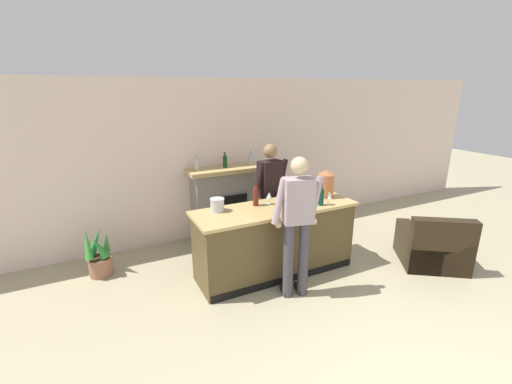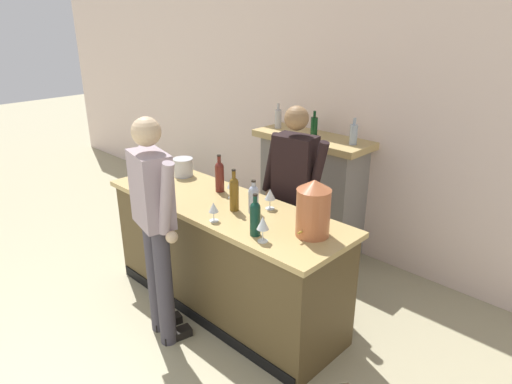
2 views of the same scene
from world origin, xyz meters
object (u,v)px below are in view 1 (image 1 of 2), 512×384
(armchair_black, at_px, (433,248))
(person_bartender, at_px, (270,194))
(wine_glass_front_right, at_px, (269,196))
(wine_bottle_chardonnay_pale, at_px, (256,195))
(wine_bottle_merlot_tall, at_px, (288,195))
(wine_glass_mid_counter, at_px, (329,196))
(person_customer, at_px, (297,222))
(potted_plant_corner, at_px, (99,256))
(wine_bottle_cabernet_heavy, at_px, (294,194))
(wine_glass_back_row, at_px, (291,191))
(ice_bucket_steel, at_px, (217,205))
(copper_dispenser, at_px, (326,183))
(fireplace_stone, at_px, (225,202))
(wine_bottle_burgundy_dark, at_px, (321,196))
(wine_glass_near_bucket, at_px, (300,203))

(armchair_black, height_order, person_bartender, person_bartender)
(wine_glass_front_right, bearing_deg, wine_bottle_chardonnay_pale, 169.09)
(wine_bottle_merlot_tall, xyz_separation_m, wine_glass_mid_counter, (0.53, -0.23, -0.02))
(person_customer, xyz_separation_m, wine_glass_front_right, (0.03, 0.76, 0.12))
(potted_plant_corner, height_order, wine_bottle_cabernet_heavy, wine_bottle_cabernet_heavy)
(wine_bottle_merlot_tall, bearing_deg, wine_glass_back_row, 49.66)
(potted_plant_corner, distance_m, ice_bucket_steel, 1.90)
(person_customer, xyz_separation_m, wine_glass_mid_counter, (0.76, 0.37, 0.12))
(person_customer, xyz_separation_m, copper_dispenser, (0.95, 0.69, 0.20))
(wine_bottle_chardonnay_pale, bearing_deg, wine_bottle_merlot_tall, -26.62)
(potted_plant_corner, distance_m, wine_glass_mid_counter, 3.37)
(fireplace_stone, xyz_separation_m, wine_glass_back_row, (0.54, -1.27, 0.47))
(potted_plant_corner, xyz_separation_m, wine_bottle_cabernet_heavy, (2.60, -0.99, 0.84))
(wine_bottle_burgundy_dark, bearing_deg, person_customer, -148.35)
(wine_glass_near_bucket, bearing_deg, wine_glass_front_right, 120.21)
(potted_plant_corner, bearing_deg, wine_bottle_merlot_tall, -23.37)
(wine_glass_near_bucket, bearing_deg, fireplace_stone, 102.57)
(fireplace_stone, height_order, wine_bottle_chardonnay_pale, fireplace_stone)
(potted_plant_corner, distance_m, wine_bottle_chardonnay_pale, 2.40)
(ice_bucket_steel, distance_m, wine_glass_mid_counter, 1.56)
(wine_bottle_cabernet_heavy, bearing_deg, wine_glass_back_row, 73.71)
(person_customer, height_order, wine_bottle_merlot_tall, person_customer)
(ice_bucket_steel, distance_m, wine_glass_near_bucket, 1.10)
(wine_bottle_merlot_tall, bearing_deg, wine_glass_mid_counter, -23.70)
(copper_dispenser, xyz_separation_m, wine_glass_back_row, (-0.53, 0.13, -0.09))
(armchair_black, height_order, wine_glass_near_bucket, wine_glass_near_bucket)
(wine_glass_near_bucket, bearing_deg, potted_plant_corner, 152.25)
(copper_dispenser, height_order, wine_glass_near_bucket, copper_dispenser)
(fireplace_stone, distance_m, armchair_black, 3.40)
(wine_glass_back_row, bearing_deg, wine_bottle_merlot_tall, -130.34)
(wine_bottle_chardonnay_pale, xyz_separation_m, wine_bottle_burgundy_dark, (0.82, -0.40, -0.01))
(copper_dispenser, xyz_separation_m, wine_glass_near_bucket, (-0.68, -0.34, -0.10))
(person_customer, distance_m, copper_dispenser, 1.19)
(wine_bottle_burgundy_dark, distance_m, wine_glass_back_row, 0.48)
(wine_glass_near_bucket, bearing_deg, wine_glass_mid_counter, 1.86)
(wine_bottle_merlot_tall, bearing_deg, potted_plant_corner, 156.63)
(wine_bottle_chardonnay_pale, distance_m, wine_bottle_merlot_tall, 0.44)
(potted_plant_corner, distance_m, wine_bottle_cabernet_heavy, 2.91)
(person_bartender, xyz_separation_m, wine_glass_front_right, (-0.28, -0.49, 0.15))
(fireplace_stone, height_order, wine_bottle_burgundy_dark, fireplace_stone)
(wine_glass_back_row, bearing_deg, wine_glass_front_right, -171.51)
(copper_dispenser, bearing_deg, potted_plant_corner, 162.90)
(wine_bottle_chardonnay_pale, bearing_deg, wine_bottle_cabernet_heavy, -13.07)
(copper_dispenser, xyz_separation_m, wine_bottle_burgundy_dark, (-0.29, -0.28, -0.07))
(wine_bottle_cabernet_heavy, relative_size, wine_glass_back_row, 1.57)
(potted_plant_corner, xyz_separation_m, person_bartender, (2.54, -0.41, 0.69))
(wine_glass_front_right, xyz_separation_m, wine_glass_mid_counter, (0.74, -0.40, 0.01))
(wine_glass_near_bucket, bearing_deg, wine_bottle_burgundy_dark, 7.52)
(fireplace_stone, height_order, wine_glass_front_right, fireplace_stone)
(ice_bucket_steel, bearing_deg, person_customer, -48.71)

